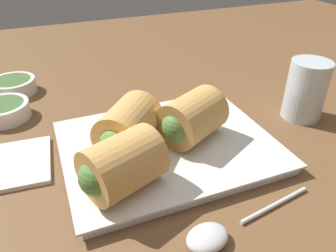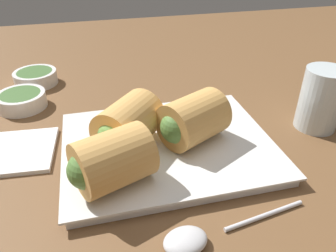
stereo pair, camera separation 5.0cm
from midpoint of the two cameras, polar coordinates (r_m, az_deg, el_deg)
name	(u,v)px [view 1 (the left image)]	position (r cm, az deg, el deg)	size (l,w,h in cm)	color
table_surface	(172,148)	(46.69, -2.30, -3.96)	(180.00, 140.00, 2.00)	brown
serving_plate	(168,147)	(43.99, -3.26, -3.73)	(27.48, 21.82, 1.50)	white
roll_front_left	(190,119)	(42.37, 0.46, 1.13)	(9.98, 9.29, 6.33)	#DBA356
roll_front_right	(127,128)	(41.12, -10.63, -0.55)	(10.01, 10.15, 6.33)	#DBA356
roll_back_left	(119,166)	(35.30, -12.66, -7.02)	(9.73, 8.78, 6.33)	#DBA356
dipping_bowl_near	(4,110)	(58.34, -28.98, 2.33)	(7.86, 7.86, 2.51)	white
dipping_bowl_far	(13,86)	(66.41, -27.37, 6.21)	(7.86, 7.86, 2.51)	white
spoon	(215,234)	(33.41, 3.70, -18.51)	(16.38, 4.50, 1.52)	silver
napkin	(2,166)	(47.48, -29.66, -6.26)	(12.27, 10.68, 0.60)	white
drinking_glass	(306,90)	(53.38, 20.47, 5.80)	(6.02, 6.02, 9.18)	silver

